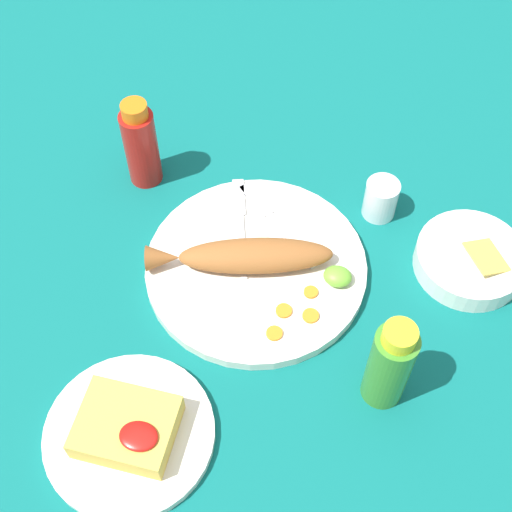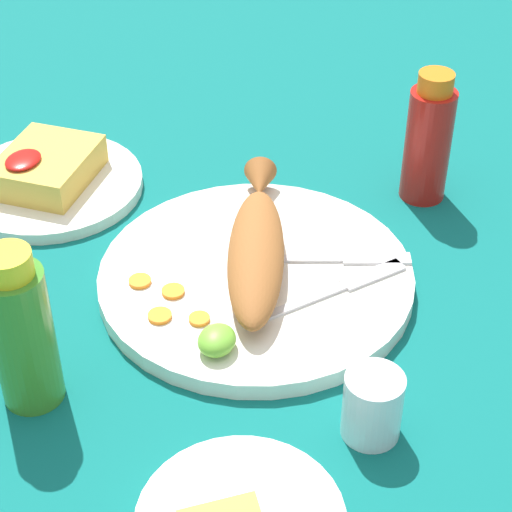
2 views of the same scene
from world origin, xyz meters
TOP-DOWN VIEW (x-y plane):
  - ground_plane at (0.00, 0.00)m, footprint 4.00×4.00m
  - main_plate at (0.00, 0.00)m, footprint 0.32×0.32m
  - fried_fish at (-0.01, -0.00)m, footprint 0.27×0.12m
  - fork_near at (-0.04, 0.07)m, footprint 0.07×0.18m
  - fork_far at (0.00, 0.08)m, footprint 0.15×0.13m
  - carrot_slice_near at (0.05, -0.11)m, footprint 0.02×0.02m
  - carrot_slice_mid at (0.06, -0.07)m, footprint 0.02×0.02m
  - carrot_slice_far at (0.09, -0.03)m, footprint 0.02×0.02m
  - carrot_slice_extra at (0.09, -0.07)m, footprint 0.02×0.02m
  - lime_wedge_main at (0.12, 0.00)m, footprint 0.04×0.03m
  - hot_sauce_bottle_red at (-0.21, 0.13)m, footprint 0.05×0.05m
  - hot_sauce_bottle_green at (0.20, -0.14)m, footprint 0.05×0.05m
  - salt_cup at (0.16, 0.15)m, footprint 0.05×0.05m
  - side_plate_fries at (-0.09, -0.28)m, footprint 0.22×0.22m
  - fries_pile at (-0.09, -0.28)m, footprint 0.12×0.10m
  - guacamole_bowl at (0.30, 0.08)m, footprint 0.16×0.16m

SIDE VIEW (x-z plane):
  - ground_plane at x=0.00m, z-range 0.00..0.00m
  - side_plate_fries at x=-0.09m, z-range 0.00..0.01m
  - main_plate at x=0.00m, z-range 0.00..0.02m
  - fork_near at x=-0.04m, z-range 0.02..0.02m
  - fork_far at x=0.00m, z-range 0.02..0.02m
  - carrot_slice_near at x=0.05m, z-range 0.02..0.02m
  - carrot_slice_mid at x=0.06m, z-range 0.02..0.02m
  - carrot_slice_far at x=0.09m, z-range 0.02..0.02m
  - carrot_slice_extra at x=0.09m, z-range 0.02..0.02m
  - guacamole_bowl at x=0.30m, z-range 0.00..0.04m
  - salt_cup at x=0.16m, z-range 0.00..0.06m
  - lime_wedge_main at x=0.12m, z-range 0.02..0.04m
  - fries_pile at x=-0.09m, z-range 0.01..0.05m
  - fried_fish at x=-0.01m, z-range 0.02..0.06m
  - hot_sauce_bottle_red at x=-0.21m, z-range 0.00..0.15m
  - hot_sauce_bottle_green at x=0.20m, z-range 0.00..0.16m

